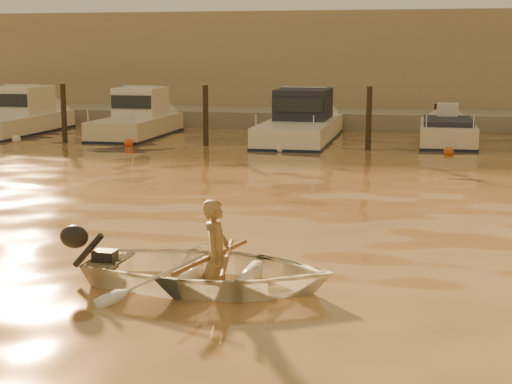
% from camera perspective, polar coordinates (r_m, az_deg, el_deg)
% --- Properties ---
extents(ground_plane, '(160.00, 160.00, 0.00)m').
position_cam_1_polar(ground_plane, '(11.46, 4.37, -5.42)').
color(ground_plane, olive).
rests_on(ground_plane, ground).
extents(dinghy, '(3.36, 2.44, 0.68)m').
position_cam_1_polar(dinghy, '(10.43, -3.44, -5.74)').
color(dinghy, white).
rests_on(dinghy, ground_plane).
extents(person, '(0.37, 0.55, 1.49)m').
position_cam_1_polar(person, '(10.34, -2.92, -4.60)').
color(person, olive).
rests_on(person, dinghy).
extents(outboard_motor, '(0.91, 0.42, 0.70)m').
position_cam_1_polar(outboard_motor, '(10.93, -11.01, -4.85)').
color(outboard_motor, black).
rests_on(outboard_motor, dinghy).
extents(oar_port, '(0.44, 2.08, 0.13)m').
position_cam_1_polar(oar_port, '(10.31, -2.11, -4.78)').
color(oar_port, brown).
rests_on(oar_port, dinghy).
extents(oar_starboard, '(0.48, 2.07, 0.13)m').
position_cam_1_polar(oar_starboard, '(10.36, -3.18, -4.71)').
color(oar_starboard, brown).
rests_on(oar_starboard, dinghy).
extents(moored_boat_0, '(2.05, 6.60, 1.75)m').
position_cam_1_polar(moored_boat_0, '(30.91, -17.07, 5.24)').
color(moored_boat_0, silver).
rests_on(moored_boat_0, ground_plane).
extents(moored_boat_1, '(1.96, 5.93, 1.75)m').
position_cam_1_polar(moored_boat_1, '(28.90, -8.70, 5.25)').
color(moored_boat_1, beige).
rests_on(moored_boat_1, ground_plane).
extents(moored_boat_2, '(2.25, 7.54, 1.75)m').
position_cam_1_polar(moored_boat_2, '(27.37, 3.26, 5.08)').
color(moored_boat_2, white).
rests_on(moored_boat_2, ground_plane).
extents(moored_boat_3, '(1.77, 5.22, 0.95)m').
position_cam_1_polar(moored_boat_3, '(27.11, 13.72, 3.90)').
color(moored_boat_3, beige).
rests_on(moored_boat_3, ground_plane).
extents(piling_0, '(0.18, 0.18, 2.20)m').
position_cam_1_polar(piling_0, '(27.56, -13.79, 5.41)').
color(piling_0, '#2D2319').
rests_on(piling_0, ground_plane).
extents(piling_1, '(0.18, 0.18, 2.20)m').
position_cam_1_polar(piling_1, '(25.79, -3.68, 5.37)').
color(piling_1, '#2D2319').
rests_on(piling_1, ground_plane).
extents(piling_2, '(0.18, 0.18, 2.20)m').
position_cam_1_polar(piling_2, '(24.90, 8.20, 5.11)').
color(piling_2, '#2D2319').
rests_on(piling_2, ground_plane).
extents(fender_a, '(0.30, 0.30, 0.30)m').
position_cam_1_polar(fender_a, '(27.97, -17.03, 3.68)').
color(fender_a, silver).
rests_on(fender_a, ground_plane).
extents(fender_b, '(0.30, 0.30, 0.30)m').
position_cam_1_polar(fender_b, '(26.02, -9.24, 3.53)').
color(fender_b, '#E1491A').
rests_on(fender_b, ground_plane).
extents(fender_c, '(0.30, 0.30, 0.30)m').
position_cam_1_polar(fender_c, '(24.24, 1.78, 3.17)').
color(fender_c, silver).
rests_on(fender_c, ground_plane).
extents(fender_d, '(0.30, 0.30, 0.30)m').
position_cam_1_polar(fender_d, '(24.19, 13.83, 2.86)').
color(fender_d, '#C55117').
rests_on(fender_d, ground_plane).
extents(quay, '(52.00, 4.00, 1.00)m').
position_cam_1_polar(quay, '(32.61, 9.44, 4.96)').
color(quay, gray).
rests_on(quay, ground_plane).
extents(waterfront_building, '(46.00, 7.00, 4.80)m').
position_cam_1_polar(waterfront_building, '(37.98, 9.93, 9.08)').
color(waterfront_building, '#9E8466').
rests_on(waterfront_building, quay).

